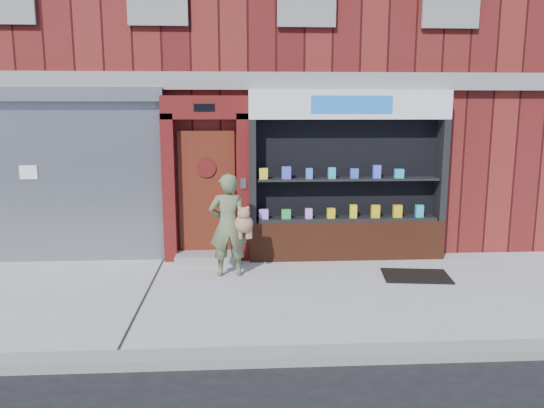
{
  "coord_description": "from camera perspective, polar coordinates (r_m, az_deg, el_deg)",
  "views": [
    {
      "loc": [
        -0.15,
        -7.43,
        2.69
      ],
      "look_at": [
        0.36,
        1.0,
        1.16
      ],
      "focal_mm": 35.0,
      "sensor_mm": 36.0,
      "label": 1
    }
  ],
  "objects": [
    {
      "name": "woman",
      "position": [
        8.54,
        -4.6,
        -2.25
      ],
      "size": [
        0.72,
        0.45,
        1.67
      ],
      "color": "#5E6B46",
      "rests_on": "ground"
    },
    {
      "name": "building",
      "position": [
        13.49,
        -2.89,
        15.83
      ],
      "size": [
        12.0,
        8.16,
        8.0
      ],
      "color": "#531413",
      "rests_on": "ground"
    },
    {
      "name": "doormat",
      "position": [
        8.96,
        15.23,
        -7.47
      ],
      "size": [
        1.14,
        0.87,
        0.03
      ],
      "primitive_type": "cube",
      "rotation": [
        0.0,
        0.0,
        -0.13
      ],
      "color": "black",
      "rests_on": "ground"
    },
    {
      "name": "red_door_bay",
      "position": [
        9.39,
        -7.08,
        2.66
      ],
      "size": [
        1.52,
        0.58,
        2.9
      ],
      "color": "#500E0D",
      "rests_on": "ground"
    },
    {
      "name": "curb",
      "position": [
        5.9,
        -1.69,
        -16.18
      ],
      "size": [
        60.0,
        0.3,
        0.12
      ],
      "primitive_type": "cube",
      "color": "gray",
      "rests_on": "ground"
    },
    {
      "name": "pharmacy_bay",
      "position": [
        9.53,
        8.09,
        2.23
      ],
      "size": [
        3.5,
        0.41,
        3.0
      ],
      "color": "#5B2815",
      "rests_on": "ground"
    },
    {
      "name": "shutter_bay",
      "position": [
        9.83,
        -20.33,
        3.97
      ],
      "size": [
        3.1,
        0.3,
        3.04
      ],
      "color": "gray",
      "rests_on": "ground"
    },
    {
      "name": "ground",
      "position": [
        7.9,
        -2.18,
        -9.62
      ],
      "size": [
        80.0,
        80.0,
        0.0
      ],
      "primitive_type": "plane",
      "color": "#9E9E99",
      "rests_on": "ground"
    }
  ]
}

